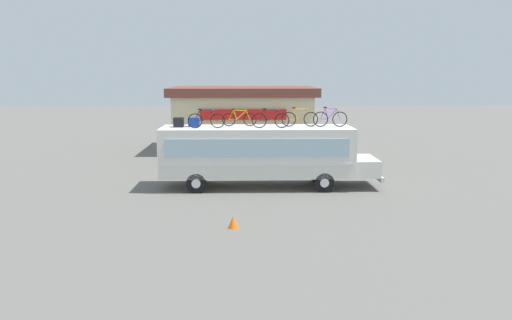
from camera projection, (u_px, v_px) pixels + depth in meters
ground_plane at (257, 187)px, 24.34m from camera, size 120.00×120.00×0.00m
bus at (261, 152)px, 24.03m from camera, size 10.72×2.66×3.00m
luggage_bag_1 at (179, 122)px, 23.82m from camera, size 0.47×0.53×0.46m
luggage_bag_2 at (194, 122)px, 23.99m from camera, size 0.54×0.41×0.45m
rooftop_bicycle_1 at (206, 120)px, 23.29m from camera, size 1.78×0.44×0.93m
rooftop_bicycle_2 at (239, 119)px, 24.13m from camera, size 1.70×0.44×0.87m
rooftop_bicycle_3 at (270, 120)px, 23.34m from camera, size 1.81×0.44×0.95m
rooftop_bicycle_4 at (300, 118)px, 24.00m from camera, size 1.81×0.44×0.95m
rooftop_bicycle_5 at (330, 118)px, 23.88m from camera, size 1.69×0.44×0.98m
roadside_building at (243, 118)px, 35.94m from camera, size 10.41×6.96×4.58m
traffic_cone at (233, 222)px, 17.87m from camera, size 0.38×0.38×0.46m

